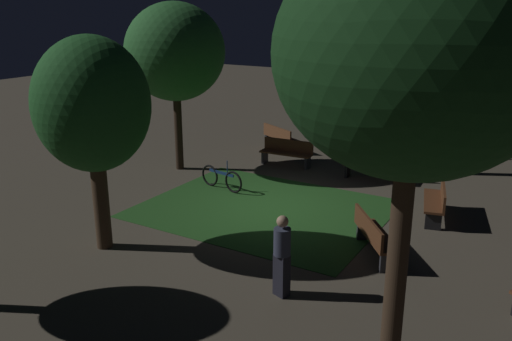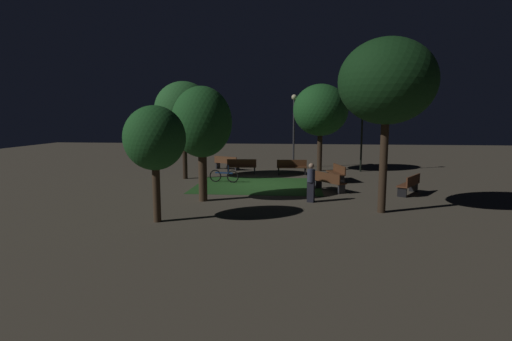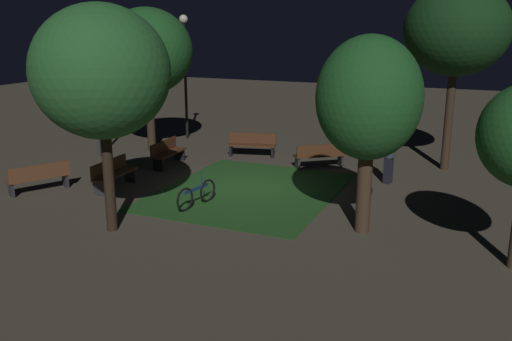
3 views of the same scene
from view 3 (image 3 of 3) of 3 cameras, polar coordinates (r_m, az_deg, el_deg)
name	(u,v)px [view 3 (image 3 of 3)]	position (r m, az deg, el deg)	size (l,w,h in m)	color
ground_plane	(246,189)	(16.85, -1.07, -1.91)	(60.00, 60.00, 0.00)	#4C4438
grass_lawn	(249,191)	(16.65, -0.70, -2.11)	(6.29, 5.09, 0.01)	#23511E
bench_corner	(167,152)	(19.77, -9.21, 1.91)	(1.83, 0.60, 0.88)	#512D19
bench_by_lamp	(113,173)	(17.36, -14.60, -0.25)	(1.83, 0.59, 0.88)	brown
bench_lawn_edge	(252,144)	(20.84, -0.39, 2.78)	(0.90, 1.86, 0.88)	#512D19
bench_back_row	(320,155)	(19.24, 6.68, 1.63)	(1.47, 1.72, 0.88)	#512D19
bench_path_side	(358,137)	(22.50, 10.51, 3.46)	(1.38, 1.77, 0.88)	brown
bench_front_left	(39,177)	(17.63, -21.59, -0.60)	(1.82, 1.26, 0.88)	brown
tree_lawn_side	(101,73)	(13.20, -15.77, 9.75)	(3.17, 3.17, 5.39)	#2D2116
tree_back_right	(457,30)	(19.58, 20.11, 13.50)	(3.40, 3.40, 6.21)	#38281C
tree_tall_center	(147,52)	(21.76, -11.22, 12.01)	(3.45, 3.45, 5.50)	#38281C
tree_right_canopy	(369,100)	(12.96, 11.62, 7.22)	(2.45, 2.45, 4.70)	#423021
lamp_post_near_wall	(93,68)	(21.21, -16.56, 10.11)	(0.36, 0.36, 4.92)	#333338
lamp_post_plaza_east	(185,58)	(23.90, -7.41, 11.55)	(0.36, 0.36, 5.24)	black
bicycle	(197,194)	(15.27, -6.18, -2.48)	(1.63, 0.35, 0.93)	black
pedestrian	(389,157)	(17.74, 13.64, 1.37)	(0.33, 0.32, 1.61)	black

